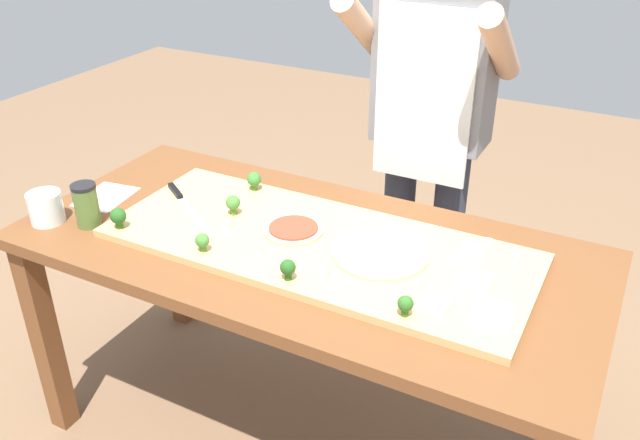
% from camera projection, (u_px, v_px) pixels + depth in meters
% --- Properties ---
extents(ground_plane, '(8.00, 8.00, 0.00)m').
position_uv_depth(ground_plane, '(307.00, 436.00, 2.37)').
color(ground_plane, brown).
extents(prep_table, '(1.74, 0.81, 0.80)m').
position_uv_depth(prep_table, '(305.00, 272.00, 2.03)').
color(prep_table, brown).
rests_on(prep_table, ground).
extents(cutting_board, '(1.26, 0.51, 0.02)m').
position_uv_depth(cutting_board, '(317.00, 245.00, 1.95)').
color(cutting_board, tan).
rests_on(cutting_board, prep_table).
extents(chefs_knife, '(0.28, 0.20, 0.02)m').
position_uv_depth(chefs_knife, '(181.00, 199.00, 2.17)').
color(chefs_knife, '#B7BABF').
rests_on(chefs_knife, cutting_board).
extents(pizza_whole_tomato_red, '(0.18, 0.18, 0.02)m').
position_uv_depth(pizza_whole_tomato_red, '(293.00, 229.00, 1.99)').
color(pizza_whole_tomato_red, beige).
rests_on(pizza_whole_tomato_red, cutting_board).
extents(pizza_whole_cheese_artichoke, '(0.28, 0.28, 0.02)m').
position_uv_depth(pizza_whole_cheese_artichoke, '(381.00, 253.00, 1.88)').
color(pizza_whole_cheese_artichoke, beige).
rests_on(pizza_whole_cheese_artichoke, cutting_board).
extents(pizza_slice_near_left, '(0.08, 0.08, 0.01)m').
position_uv_depth(pizza_slice_near_left, '(478.00, 280.00, 1.76)').
color(pizza_slice_near_left, silver).
rests_on(pizza_slice_near_left, cutting_board).
extents(pizza_slice_far_left, '(0.08, 0.08, 0.01)m').
position_uv_depth(pizza_slice_far_left, '(472.00, 251.00, 1.89)').
color(pizza_slice_far_left, silver).
rests_on(pizza_slice_far_left, cutting_board).
extents(pizza_slice_far_right, '(0.08, 0.08, 0.01)m').
position_uv_depth(pizza_slice_far_right, '(437.00, 303.00, 1.67)').
color(pizza_slice_far_right, silver).
rests_on(pizza_slice_far_right, cutting_board).
extents(pizza_slice_center, '(0.12, 0.12, 0.01)m').
position_uv_depth(pizza_slice_center, '(491.00, 314.00, 1.63)').
color(pizza_slice_center, silver).
rests_on(pizza_slice_center, cutting_board).
extents(broccoli_floret_front_mid, '(0.05, 0.05, 0.06)m').
position_uv_depth(broccoli_floret_front_mid, '(233.00, 203.00, 2.07)').
color(broccoli_floret_front_mid, '#487A23').
rests_on(broccoli_floret_front_mid, cutting_board).
extents(broccoli_floret_front_left, '(0.05, 0.05, 0.06)m').
position_uv_depth(broccoli_floret_front_left, '(118.00, 217.00, 2.00)').
color(broccoli_floret_front_left, '#2C5915').
rests_on(broccoli_floret_front_left, cutting_board).
extents(broccoli_floret_back_left, '(0.05, 0.05, 0.06)m').
position_uv_depth(broccoli_floret_back_left, '(254.00, 180.00, 2.23)').
color(broccoli_floret_back_left, '#3F7220').
rests_on(broccoli_floret_back_left, cutting_board).
extents(broccoli_floret_back_right, '(0.04, 0.04, 0.06)m').
position_uv_depth(broccoli_floret_back_right, '(405.00, 304.00, 1.62)').
color(broccoli_floret_back_right, '#366618').
rests_on(broccoli_floret_back_right, cutting_board).
extents(broccoli_floret_center_left, '(0.04, 0.04, 0.06)m').
position_uv_depth(broccoli_floret_center_left, '(202.00, 241.00, 1.88)').
color(broccoli_floret_center_left, '#487A23').
rests_on(broccoli_floret_center_left, cutting_board).
extents(broccoli_floret_front_right, '(0.04, 0.04, 0.06)m').
position_uv_depth(broccoli_floret_front_right, '(288.00, 268.00, 1.76)').
color(broccoli_floret_front_right, '#2C5915').
rests_on(broccoli_floret_front_right, cutting_board).
extents(cheese_crumble_a, '(0.02, 0.02, 0.02)m').
position_uv_depth(cheese_crumble_a, '(325.00, 271.00, 1.79)').
color(cheese_crumble_a, silver).
rests_on(cheese_crumble_a, cutting_board).
extents(cheese_crumble_b, '(0.02, 0.02, 0.02)m').
position_uv_depth(cheese_crumble_b, '(516.00, 257.00, 1.86)').
color(cheese_crumble_b, silver).
rests_on(cheese_crumble_b, cutting_board).
extents(cheese_crumble_c, '(0.02, 0.02, 0.02)m').
position_uv_depth(cheese_crumble_c, '(489.00, 242.00, 1.93)').
color(cheese_crumble_c, silver).
rests_on(cheese_crumble_c, cutting_board).
extents(cheese_crumble_d, '(0.02, 0.02, 0.02)m').
position_uv_depth(cheese_crumble_d, '(227.00, 224.00, 2.02)').
color(cheese_crumble_d, silver).
rests_on(cheese_crumble_d, cutting_board).
extents(cheese_crumble_e, '(0.02, 0.02, 0.01)m').
position_uv_depth(cheese_crumble_e, '(536.00, 254.00, 1.87)').
color(cheese_crumble_e, silver).
rests_on(cheese_crumble_e, cutting_board).
extents(cheese_crumble_f, '(0.01, 0.01, 0.01)m').
position_uv_depth(cheese_crumble_f, '(419.00, 283.00, 1.75)').
color(cheese_crumble_f, silver).
rests_on(cheese_crumble_f, cutting_board).
extents(flour_cup, '(0.11, 0.11, 0.10)m').
position_uv_depth(flour_cup, '(46.00, 209.00, 2.08)').
color(flour_cup, white).
rests_on(flour_cup, prep_table).
extents(sauce_jar, '(0.08, 0.08, 0.14)m').
position_uv_depth(sauce_jar, '(86.00, 205.00, 2.05)').
color(sauce_jar, '#517033').
rests_on(sauce_jar, prep_table).
extents(recipe_note, '(0.17, 0.21, 0.00)m').
position_uv_depth(recipe_note, '(106.00, 197.00, 2.25)').
color(recipe_note, white).
rests_on(recipe_note, prep_table).
extents(cook_center, '(0.54, 0.39, 1.67)m').
position_uv_depth(cook_center, '(431.00, 115.00, 2.36)').
color(cook_center, '#333847').
rests_on(cook_center, ground).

